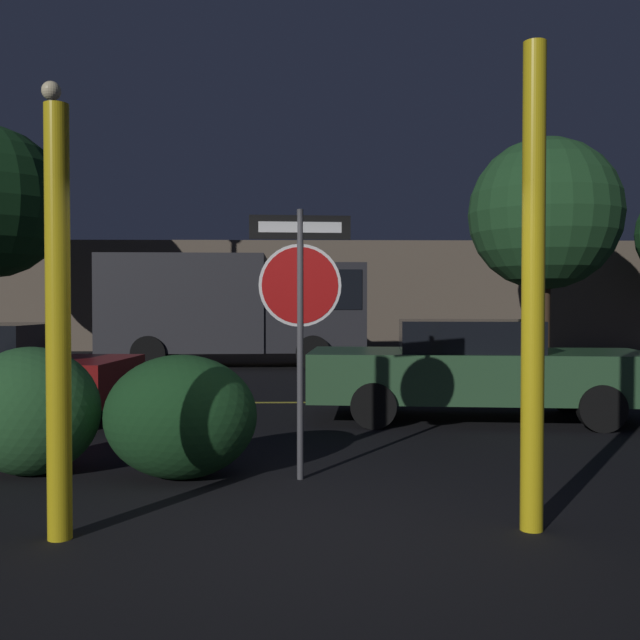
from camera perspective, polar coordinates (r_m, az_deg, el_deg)
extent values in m
plane|color=black|center=(5.28, -1.24, -16.67)|extent=(260.00, 260.00, 0.00)
cube|color=gold|center=(11.74, -1.22, -6.60)|extent=(32.81, 0.12, 0.01)
cylinder|color=#4C4C51|center=(6.58, -1.64, -2.00)|extent=(0.06, 0.06, 2.50)
cylinder|color=white|center=(6.57, -1.64, 2.79)|extent=(0.76, 0.06, 0.76)
cylinder|color=#B71414|center=(6.57, -1.64, 2.79)|extent=(0.71, 0.07, 0.71)
cube|color=black|center=(6.60, -1.64, 7.42)|extent=(0.93, 0.09, 0.22)
cube|color=white|center=(6.60, -1.64, 7.42)|extent=(0.77, 0.08, 0.10)
cylinder|color=yellow|center=(5.22, -20.26, -0.22)|extent=(0.17, 0.17, 3.00)
cylinder|color=yellow|center=(5.31, 16.64, 2.47)|extent=(0.16, 0.16, 3.48)
ellipsoid|color=#285B2D|center=(7.34, -22.17, -6.75)|extent=(1.31, 1.07, 1.22)
ellipsoid|color=#19421E|center=(6.81, -11.12, -7.59)|extent=(1.42, 1.12, 1.15)
cylinder|color=black|center=(9.47, -21.63, -6.82)|extent=(0.61, 0.24, 0.60)
cylinder|color=black|center=(11.15, -17.66, -5.55)|extent=(0.61, 0.24, 0.60)
cube|color=#335B38|center=(10.23, 12.44, -4.29)|extent=(4.81, 2.23, 0.66)
cube|color=black|center=(10.17, 11.68, -1.23)|extent=(2.01, 1.70, 0.43)
cylinder|color=black|center=(11.36, 19.11, -5.44)|extent=(0.62, 0.26, 0.60)
cylinder|color=black|center=(9.75, 21.59, -6.58)|extent=(0.62, 0.26, 0.60)
cylinder|color=black|center=(11.01, 4.34, -5.58)|extent=(0.62, 0.26, 0.60)
cylinder|color=black|center=(9.33, 4.27, -6.84)|extent=(0.62, 0.26, 0.60)
sphere|color=#F4EFCC|center=(11.31, 24.00, -3.67)|extent=(0.14, 0.14, 0.14)
cube|color=#2D2D33|center=(18.36, -0.48, 1.01)|extent=(2.55, 2.20, 2.22)
cube|color=black|center=(18.36, -0.48, 2.40)|extent=(2.30, 2.24, 0.98)
cube|color=#2D2D33|center=(18.55, -10.73, 1.32)|extent=(4.14, 2.37, 2.44)
cylinder|color=black|center=(19.50, -0.78, -2.18)|extent=(0.85, 0.30, 0.84)
cylinder|color=black|center=(17.30, -0.58, -2.63)|extent=(0.85, 0.30, 0.84)
cylinder|color=black|center=(19.79, -12.32, -2.16)|extent=(0.85, 0.30, 0.84)
cylinder|color=black|center=(17.63, -13.57, -2.60)|extent=(0.85, 0.30, 0.84)
cylinder|color=#4C4C51|center=(19.12, -20.62, 6.40)|extent=(0.16, 0.16, 6.66)
sphere|color=#F9E5B2|center=(19.76, -20.71, 16.77)|extent=(0.48, 0.48, 0.48)
cylinder|color=#422D1E|center=(20.15, 17.48, 0.32)|extent=(0.32, 0.32, 2.56)
sphere|color=#235128|center=(20.29, 17.54, 8.10)|extent=(4.08, 4.08, 4.08)
cube|color=#6B5B4C|center=(26.26, 3.61, 1.92)|extent=(26.07, 4.18, 3.75)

